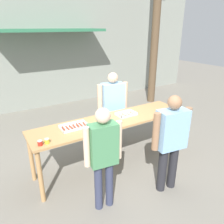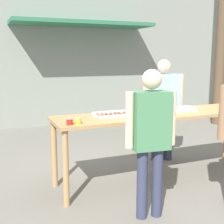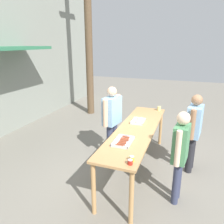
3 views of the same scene
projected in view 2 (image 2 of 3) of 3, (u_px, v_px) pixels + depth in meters
The scene contains 9 objects.
ground_plane at pixel (160, 178), 4.35m from camera, with size 24.00×24.00×0.00m, color slate.
building_facade_back at pixel (77, 32), 7.56m from camera, with size 12.00×1.11×4.50m.
serving_table at pixel (162, 120), 4.20m from camera, with size 2.95×0.71×0.93m.
food_tray_sausages at pixel (112, 115), 3.97m from camera, with size 0.46×0.29×0.04m.
food_tray_buns at pixel (181, 109), 4.37m from camera, with size 0.39×0.25×0.06m.
condiment_jar_mustard at pixel (70, 122), 3.45m from camera, with size 0.07×0.07×0.07m.
condiment_jar_ketchup at pixel (78, 121), 3.49m from camera, with size 0.07×0.07×0.07m.
person_server_behind_table at pixel (163, 102), 4.96m from camera, with size 0.67×0.33×1.63m.
person_customer_holding_hotdog at pixel (151, 131), 3.15m from camera, with size 0.54×0.25×1.56m.
Camera 2 is at (-2.21, -3.54, 1.68)m, focal length 50.00 mm.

